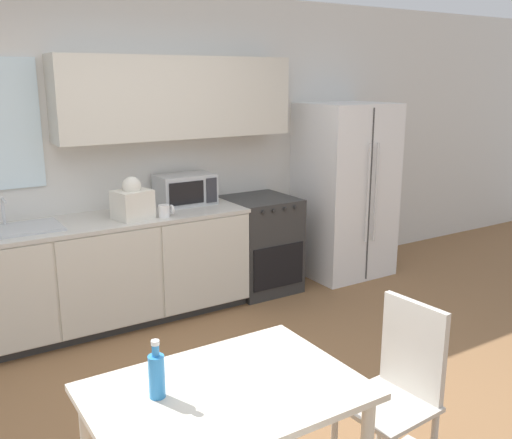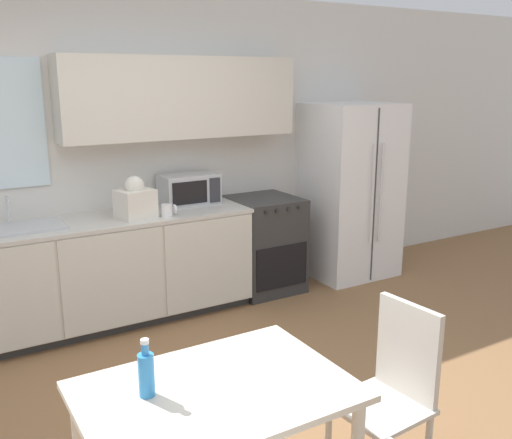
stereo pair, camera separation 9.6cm
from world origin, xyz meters
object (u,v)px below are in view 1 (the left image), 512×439
(coffee_mug, at_px, (165,211))
(dining_chair_side, at_px, (400,381))
(refrigerator, at_px, (345,190))
(dining_table, at_px, (226,412))
(drink_bottle, at_px, (157,374))
(oven_range, at_px, (260,244))
(microwave, at_px, (185,189))

(coffee_mug, xyz_separation_m, dining_chair_side, (0.18, -2.41, -0.40))
(dining_chair_side, bearing_deg, coffee_mug, 0.10)
(refrigerator, bearing_deg, dining_chair_side, -125.78)
(dining_table, height_order, drink_bottle, drink_bottle)
(oven_range, relative_size, microwave, 1.79)
(drink_bottle, bearing_deg, microwave, 62.24)
(microwave, xyz_separation_m, dining_table, (-1.09, -2.65, -0.39))
(oven_range, distance_m, dining_table, 3.09)
(microwave, bearing_deg, refrigerator, -6.00)
(dining_table, xyz_separation_m, dining_chair_side, (0.93, -0.09, -0.09))
(dining_chair_side, bearing_deg, refrigerator, -39.99)
(refrigerator, distance_m, dining_chair_side, 3.18)
(dining_chair_side, relative_size, drink_bottle, 3.78)
(coffee_mug, bearing_deg, microwave, 44.14)
(refrigerator, bearing_deg, drink_bottle, -141.92)
(oven_range, relative_size, dining_chair_side, 0.96)
(dining_table, xyz_separation_m, drink_bottle, (-0.26, 0.09, 0.21))
(refrigerator, height_order, dining_table, refrigerator)
(refrigerator, bearing_deg, dining_table, -138.32)
(oven_range, height_order, refrigerator, refrigerator)
(dining_chair_side, distance_m, drink_bottle, 1.24)
(dining_table, height_order, dining_chair_side, dining_chair_side)
(refrigerator, distance_m, coffee_mug, 2.04)
(coffee_mug, distance_m, drink_bottle, 2.45)
(oven_range, height_order, coffee_mug, coffee_mug)
(coffee_mug, bearing_deg, drink_bottle, -114.31)
(microwave, relative_size, coffee_mug, 4.00)
(microwave, distance_m, drink_bottle, 2.90)
(refrigerator, distance_m, drink_bottle, 3.86)
(oven_range, xyz_separation_m, refrigerator, (0.99, -0.05, 0.42))
(refrigerator, relative_size, dining_chair_side, 1.87)
(oven_range, xyz_separation_m, drink_bottle, (-2.04, -2.43, 0.39))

